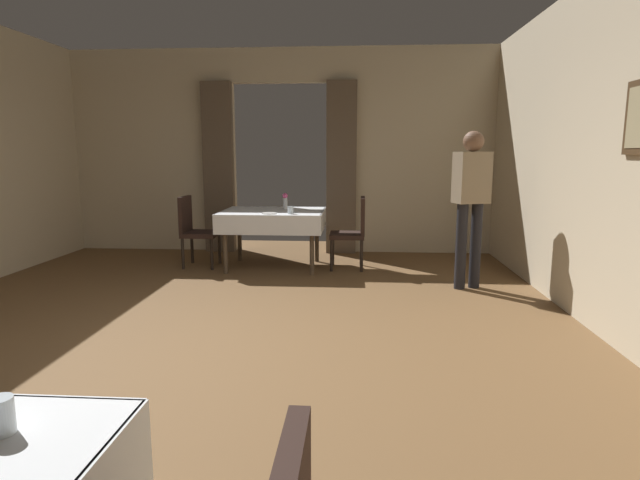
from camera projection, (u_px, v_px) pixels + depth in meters
ground at (203, 354)px, 3.88m from camera, size 10.08×10.08×0.00m
wall_back at (280, 151)px, 7.74m from camera, size 6.40×0.27×3.00m
dining_table_mid at (273, 217)px, 6.70m from camera, size 1.32×1.04×0.75m
chair_mid_right at (353, 229)px, 6.66m from camera, size 0.44×0.44×0.93m
chair_mid_left at (195, 228)px, 6.78m from camera, size 0.44×0.44×0.93m
glass_near_c at (1, 416)px, 1.37m from camera, size 0.07×0.07×0.10m
flower_vase_mid at (285, 200)px, 6.87m from camera, size 0.07×0.07×0.21m
plate_mid_b at (269, 213)px, 6.34m from camera, size 0.18×0.18×0.01m
glass_mid_c at (290, 210)px, 6.33m from camera, size 0.07×0.07×0.09m
person_waiter_by_doorway at (471, 196)px, 5.59m from camera, size 0.41×0.32×1.72m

